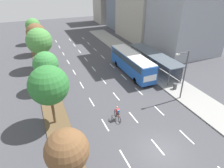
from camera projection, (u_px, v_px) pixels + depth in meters
name	position (u px, v px, depth m)	size (l,w,h in m)	color
ground_plane	(161.00, 151.00, 18.52)	(140.00, 140.00, 0.00)	#424247
median_strip	(45.00, 77.00, 31.85)	(2.60, 52.00, 0.12)	brown
sidewalk_right	(140.00, 61.00, 37.79)	(4.50, 52.00, 0.15)	gray
lane_divider_left	(78.00, 78.00, 31.62)	(0.14, 46.32, 0.01)	white
lane_divider_center	(98.00, 74.00, 32.80)	(0.14, 46.32, 0.01)	white
lane_divider_right	(118.00, 71.00, 33.99)	(0.14, 46.32, 0.01)	white
bus_shelter	(155.00, 60.00, 33.46)	(2.90, 12.43, 2.86)	gray
bus	(132.00, 62.00, 32.27)	(2.54, 11.29, 3.37)	#2356B2
cyclist	(118.00, 114.00, 22.19)	(0.46, 1.82, 1.71)	black
median_tree_nearest	(67.00, 150.00, 13.92)	(3.22, 3.22, 5.08)	brown
median_tree_second	(49.00, 85.00, 19.71)	(4.08, 4.08, 6.72)	brown
median_tree_third	(46.00, 64.00, 26.69)	(3.41, 3.41, 5.52)	brown
median_tree_fourth	(39.00, 41.00, 32.60)	(4.26, 4.26, 6.96)	brown
median_tree_fifth	(36.00, 33.00, 39.26)	(3.78, 3.78, 6.18)	brown
median_tree_farthest	(33.00, 26.00, 45.70)	(3.37, 3.37, 5.82)	brown
streetlight	(184.00, 72.00, 24.43)	(1.91, 0.24, 6.50)	#4C4C51
trash_bin	(175.00, 86.00, 28.13)	(0.52, 0.52, 0.85)	#4C4C51
building_mid_right	(141.00, 1.00, 47.41)	(7.03, 14.35, 17.99)	#A39E93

